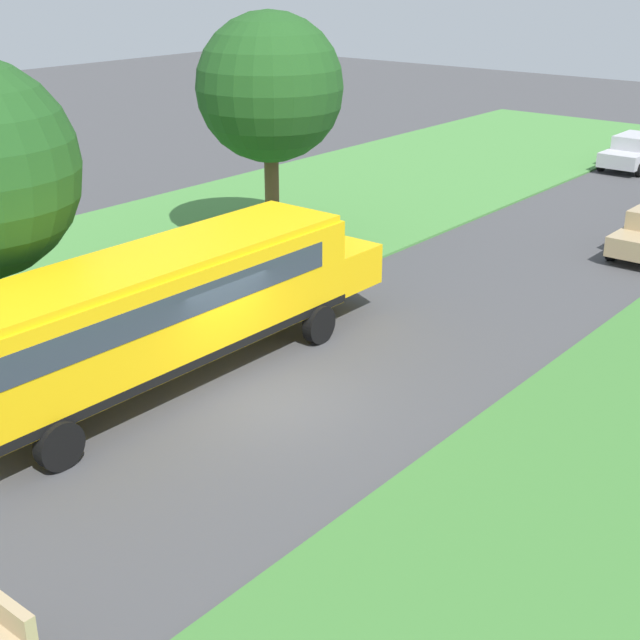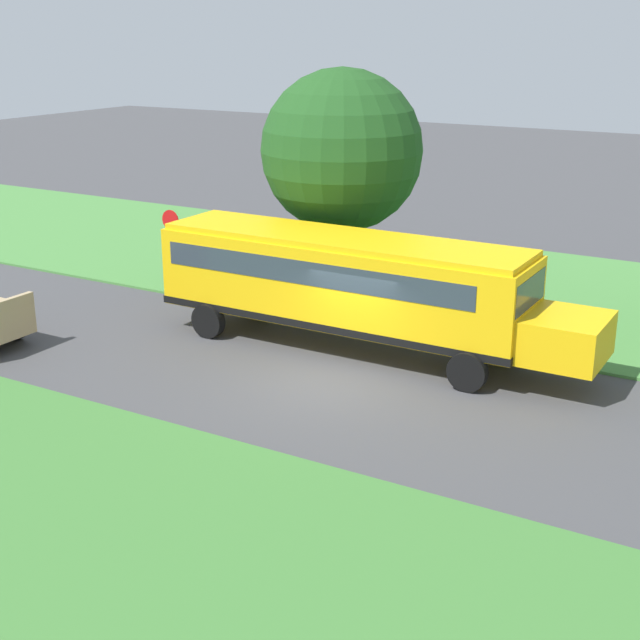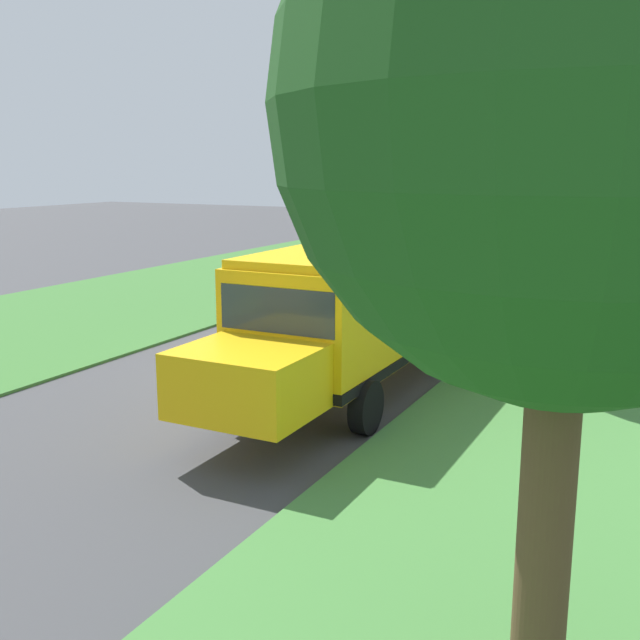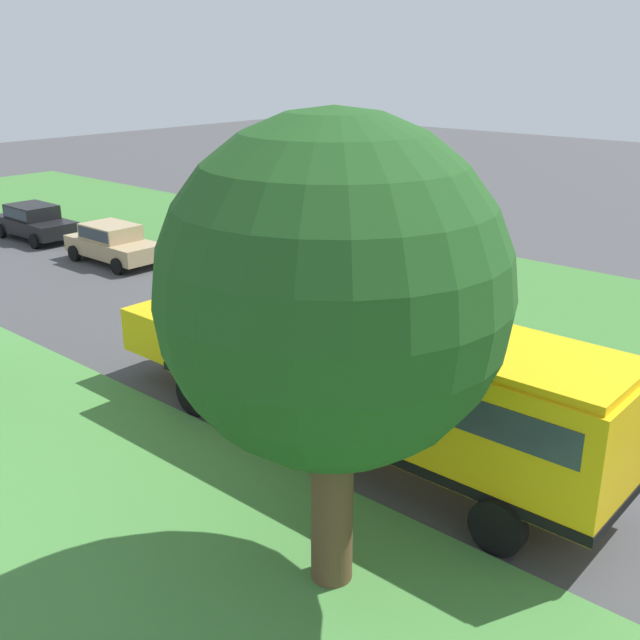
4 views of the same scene
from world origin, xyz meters
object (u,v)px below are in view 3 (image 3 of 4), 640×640
object	(u,v)px
school_bus	(385,292)
stop_sign	(544,265)
trash_bin	(589,309)
pickup_truck	(365,262)
oak_tree_roadside_mid	(567,94)
oak_tree_beside_bus	(580,162)

from	to	relation	value
school_bus	stop_sign	size ratio (longest dim) A/B	4.53
school_bus	trash_bin	xyz separation A→B (m)	(-3.50, -8.06, -1.47)
pickup_truck	trash_bin	xyz separation A→B (m)	(-8.69, 2.65, -0.62)
pickup_truck	oak_tree_roadside_mid	world-z (taller)	oak_tree_roadside_mid
pickup_truck	stop_sign	bearing A→B (deg)	159.41
school_bus	stop_sign	world-z (taller)	school_bus
pickup_truck	oak_tree_roadside_mid	xyz separation A→B (m)	(-10.56, 20.36, 4.29)
oak_tree_roadside_mid	trash_bin	bearing A→B (deg)	-83.97
oak_tree_beside_bus	oak_tree_roadside_mid	distance (m)	12.19
oak_tree_roadside_mid	stop_sign	distance (m)	18.28
school_bus	oak_tree_roadside_mid	size ratio (longest dim) A/B	1.61
oak_tree_roadside_mid	trash_bin	distance (m)	18.47
trash_bin	oak_tree_beside_bus	bearing A→B (deg)	92.58
oak_tree_beside_bus	oak_tree_roadside_mid	bearing A→B (deg)	97.63
oak_tree_beside_bus	trash_bin	xyz separation A→B (m)	(0.25, -5.64, -4.41)
oak_tree_roadside_mid	stop_sign	world-z (taller)	oak_tree_roadside_mid
oak_tree_roadside_mid	pickup_truck	bearing A→B (deg)	-62.57
pickup_truck	stop_sign	world-z (taller)	stop_sign
school_bus	oak_tree_beside_bus	bearing A→B (deg)	-147.21
school_bus	stop_sign	bearing A→B (deg)	-104.84
oak_tree_beside_bus	stop_sign	xyz separation A→B (m)	(1.65, -5.54, -3.13)
school_bus	oak_tree_beside_bus	xyz separation A→B (m)	(-3.76, -2.42, 2.94)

